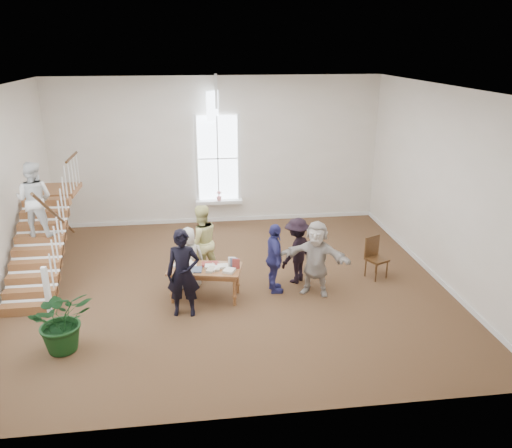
{
  "coord_description": "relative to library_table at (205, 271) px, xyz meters",
  "views": [
    {
      "loc": [
        -0.73,
        -10.63,
        5.38
      ],
      "look_at": [
        0.67,
        0.4,
        1.34
      ],
      "focal_mm": 35.0,
      "sensor_mm": 36.0,
      "label": 1
    }
  ],
  "objects": [
    {
      "name": "person_yellow",
      "position": [
        -0.04,
        1.1,
        0.25
      ],
      "size": [
        1.06,
        0.94,
        1.83
      ],
      "primitive_type": "imported",
      "rotation": [
        0.0,
        0.0,
        3.46
      ],
      "color": "#EDE994",
      "rests_on": "ground"
    },
    {
      "name": "staircase",
      "position": [
        -3.74,
        1.36,
        0.96
      ],
      "size": [
        1.1,
        4.1,
        2.92
      ],
      "color": "brown",
      "rests_on": "ground"
    },
    {
      "name": "ground",
      "position": [
        0.6,
        0.61,
        -0.66
      ],
      "size": [
        10.0,
        10.0,
        0.0
      ],
      "primitive_type": "plane",
      "color": "#4B361D",
      "rests_on": "ground"
    },
    {
      "name": "elderly_woman",
      "position": [
        -0.34,
        0.6,
        0.07
      ],
      "size": [
        0.72,
        0.47,
        1.46
      ],
      "primitive_type": "imported",
      "rotation": [
        0.0,
        0.0,
        3.14
      ],
      "color": "beige",
      "rests_on": "ground"
    },
    {
      "name": "woman_cluster_c",
      "position": [
        2.48,
        -0.08,
        0.2
      ],
      "size": [
        1.67,
        1.14,
        1.73
      ],
      "primitive_type": "imported",
      "rotation": [
        0.0,
        0.0,
        5.84
      ],
      "color": "beige",
      "rests_on": "ground"
    },
    {
      "name": "room_shell",
      "position": [
        0.6,
        5.0,
        -0.26
      ],
      "size": [
        10.49,
        10.0,
        10.0
      ],
      "color": "beige",
      "rests_on": "ground"
    },
    {
      "name": "library_table",
      "position": [
        0.0,
        0.0,
        0.0
      ],
      "size": [
        1.71,
        1.11,
        0.8
      ],
      "rotation": [
        0.0,
        0.0,
        -0.21
      ],
      "color": "brown",
      "rests_on": "ground"
    },
    {
      "name": "woman_cluster_b",
      "position": [
        2.18,
        0.57,
        0.13
      ],
      "size": [
        1.14,
        1.15,
        1.59
      ],
      "primitive_type": "imported",
      "rotation": [
        0.0,
        0.0,
        3.93
      ],
      "color": "black",
      "rests_on": "ground"
    },
    {
      "name": "side_chair",
      "position": [
        4.11,
        0.6,
        -0.09
      ],
      "size": [
        0.58,
        0.58,
        1.02
      ],
      "rotation": [
        0.0,
        0.0,
        0.43
      ],
      "color": "#38210F",
      "rests_on": "ground"
    },
    {
      "name": "woman_cluster_a",
      "position": [
        1.58,
        0.12,
        0.15
      ],
      "size": [
        0.44,
        0.97,
        1.63
      ],
      "primitive_type": "imported",
      "rotation": [
        0.0,
        0.0,
        1.61
      ],
      "color": "navy",
      "rests_on": "ground"
    },
    {
      "name": "police_officer",
      "position": [
        -0.44,
        -0.65,
        0.28
      ],
      "size": [
        0.73,
        0.52,
        1.88
      ],
      "primitive_type": "imported",
      "rotation": [
        0.0,
        0.0,
        -0.11
      ],
      "color": "black",
      "rests_on": "ground"
    },
    {
      "name": "floor_plant",
      "position": [
        -2.65,
        -1.67,
        -0.05
      ],
      "size": [
        1.38,
        1.3,
        1.24
      ],
      "primitive_type": "imported",
      "rotation": [
        0.0,
        0.0,
        0.36
      ],
      "color": "#113614",
      "rests_on": "ground"
    }
  ]
}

